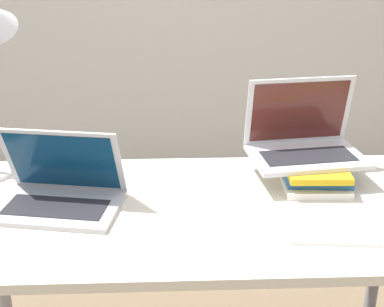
{
  "coord_description": "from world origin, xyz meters",
  "views": [
    {
      "loc": [
        -0.07,
        -1.09,
        1.54
      ],
      "look_at": [
        -0.01,
        0.38,
        0.92
      ],
      "focal_mm": 50.0,
      "sensor_mm": 36.0,
      "label": 1
    }
  ],
  "objects": [
    {
      "name": "desk",
      "position": [
        0.0,
        0.38,
        0.66
      ],
      "size": [
        1.62,
        0.76,
        0.74
      ],
      "color": "beige",
      "rests_on": "ground_plane"
    },
    {
      "name": "laptop_left",
      "position": [
        -0.42,
        0.4,
        0.79
      ],
      "size": [
        0.41,
        0.31,
        0.25
      ],
      "color": "#B2B2B7",
      "rests_on": "desk"
    },
    {
      "name": "book_stack",
      "position": [
        0.41,
        0.54,
        0.78
      ],
      "size": [
        0.23,
        0.29,
        0.08
      ],
      "color": "white",
      "rests_on": "desk"
    },
    {
      "name": "laptop_on_books",
      "position": [
        0.38,
        0.59,
        0.87
      ],
      "size": [
        0.4,
        0.3,
        0.26
      ],
      "color": "silver",
      "rests_on": "book_stack"
    },
    {
      "name": "wireless_keyboard",
      "position": [
        0.39,
        0.2,
        0.75
      ],
      "size": [
        0.27,
        0.15,
        0.01
      ],
      "color": "white",
      "rests_on": "desk"
    }
  ]
}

